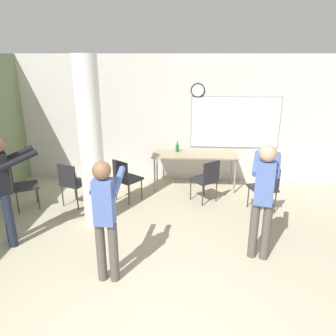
{
  "coord_description": "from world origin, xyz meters",
  "views": [
    {
      "loc": [
        0.31,
        -2.24,
        2.78
      ],
      "look_at": [
        0.02,
        2.62,
        1.09
      ],
      "focal_mm": 35.0,
      "sensor_mm": 36.0,
      "label": 1
    }
  ],
  "objects": [
    {
      "name": "folding_table",
      "position": [
        0.48,
        4.48,
        0.73
      ],
      "size": [
        1.8,
        0.67,
        0.78
      ],
      "color": "tan",
      "rests_on": "ground_plane"
    },
    {
      "name": "wall_back",
      "position": [
        0.03,
        5.06,
        1.4
      ],
      "size": [
        8.0,
        0.15,
        2.8
      ],
      "color": "silver",
      "rests_on": "ground_plane"
    },
    {
      "name": "person_playing_front",
      "position": [
        -0.67,
        1.3,
        0.95
      ],
      "size": [
        0.36,
        0.64,
        1.62
      ],
      "color": "#514C47",
      "rests_on": "ground_plane"
    },
    {
      "name": "person_playing_side",
      "position": [
        1.37,
        1.91,
        0.99
      ],
      "size": [
        0.48,
        0.69,
        1.68
      ],
      "color": "#514C47",
      "rests_on": "ground_plane"
    },
    {
      "name": "chair_table_left",
      "position": [
        -0.87,
        3.68,
        0.51
      ],
      "size": [
        0.61,
        0.61,
        0.87
      ],
      "color": "#232328",
      "rests_on": "ground_plane"
    },
    {
      "name": "bottle_on_table",
      "position": [
        0.11,
        4.59,
        0.87
      ],
      "size": [
        0.07,
        0.07,
        0.23
      ],
      "color": "#1E6B2D",
      "rests_on": "folding_table"
    },
    {
      "name": "support_pillar",
      "position": [
        -1.25,
        2.83,
        1.4
      ],
      "size": [
        0.39,
        0.39,
        2.8
      ],
      "color": "white",
      "rests_on": "ground_plane"
    },
    {
      "name": "chair_near_pillar",
      "position": [
        -1.84,
        3.41,
        0.51
      ],
      "size": [
        0.57,
        0.57,
        0.87
      ],
      "color": "#232328",
      "rests_on": "ground_plane"
    },
    {
      "name": "person_watching_back",
      "position": [
        -2.33,
        2.05,
        1.0
      ],
      "size": [
        0.67,
        0.61,
        1.69
      ],
      "color": "#1E2338",
      "rests_on": "ground_plane"
    },
    {
      "name": "chair_table_right",
      "position": [
        0.71,
        3.74,
        0.51
      ],
      "size": [
        0.62,
        0.62,
        0.87
      ],
      "color": "#232328",
      "rests_on": "ground_plane"
    },
    {
      "name": "chair_by_left_wall",
      "position": [
        -2.75,
        3.22,
        0.51
      ],
      "size": [
        0.6,
        0.6,
        0.87
      ],
      "color": "#232328",
      "rests_on": "ground_plane"
    },
    {
      "name": "chair_mid_room",
      "position": [
        1.74,
        3.35,
        0.51
      ],
      "size": [
        0.54,
        0.54,
        0.87
      ],
      "color": "#232328",
      "rests_on": "ground_plane"
    }
  ]
}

